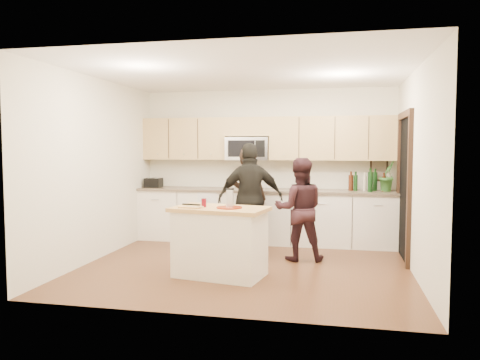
% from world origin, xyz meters
% --- Properties ---
extents(floor, '(4.50, 4.50, 0.00)m').
position_xyz_m(floor, '(0.00, 0.00, 0.00)').
color(floor, '#512D1B').
rests_on(floor, ground).
extents(room_shell, '(4.52, 4.02, 2.71)m').
position_xyz_m(room_shell, '(0.00, 0.00, 1.73)').
color(room_shell, beige).
rests_on(room_shell, ground).
extents(back_cabinetry, '(4.50, 0.66, 0.94)m').
position_xyz_m(back_cabinetry, '(0.00, 1.69, 0.47)').
color(back_cabinetry, white).
rests_on(back_cabinetry, ground).
extents(upper_cabinetry, '(4.50, 0.33, 0.75)m').
position_xyz_m(upper_cabinetry, '(0.03, 1.83, 1.84)').
color(upper_cabinetry, tan).
rests_on(upper_cabinetry, ground).
extents(microwave, '(0.76, 0.41, 0.40)m').
position_xyz_m(microwave, '(-0.31, 1.80, 1.65)').
color(microwave, silver).
rests_on(microwave, ground).
extents(doorway, '(0.06, 1.25, 2.20)m').
position_xyz_m(doorway, '(2.23, 0.90, 1.16)').
color(doorway, black).
rests_on(doorway, ground).
extents(framed_picture, '(0.30, 0.03, 0.38)m').
position_xyz_m(framed_picture, '(1.95, 1.98, 1.28)').
color(framed_picture, black).
rests_on(framed_picture, ground).
extents(dish_towel, '(0.34, 0.60, 0.48)m').
position_xyz_m(dish_towel, '(-0.95, 1.50, 0.80)').
color(dish_towel, white).
rests_on(dish_towel, ground).
extents(island, '(1.30, 0.89, 0.90)m').
position_xyz_m(island, '(-0.22, -0.57, 0.45)').
color(island, white).
rests_on(island, ground).
extents(red_plate, '(0.33, 0.33, 0.02)m').
position_xyz_m(red_plate, '(-0.08, -0.62, 0.91)').
color(red_plate, maroon).
rests_on(red_plate, island).
extents(box_grater, '(0.10, 0.06, 0.23)m').
position_xyz_m(box_grater, '(-0.09, -0.56, 1.03)').
color(box_grater, silver).
rests_on(box_grater, red_plate).
extents(drink_glass, '(0.06, 0.06, 0.11)m').
position_xyz_m(drink_glass, '(-0.43, -0.59, 0.96)').
color(drink_glass, maroon).
rests_on(drink_glass, island).
extents(cutting_board, '(0.31, 0.22, 0.02)m').
position_xyz_m(cutting_board, '(-0.57, -0.70, 0.91)').
color(cutting_board, tan).
rests_on(cutting_board, island).
extents(tongs, '(0.26, 0.07, 0.02)m').
position_xyz_m(tongs, '(-0.60, -0.58, 0.93)').
color(tongs, black).
rests_on(tongs, cutting_board).
extents(knife, '(0.23, 0.06, 0.01)m').
position_xyz_m(knife, '(-0.50, -0.74, 0.92)').
color(knife, silver).
rests_on(knife, cutting_board).
extents(toaster, '(0.29, 0.24, 0.17)m').
position_xyz_m(toaster, '(-2.05, 1.67, 1.03)').
color(toaster, black).
rests_on(toaster, back_cabinetry).
extents(bottle_cluster, '(0.70, 0.39, 0.39)m').
position_xyz_m(bottle_cluster, '(1.79, 1.71, 1.11)').
color(bottle_cluster, black).
rests_on(bottle_cluster, back_cabinetry).
extents(orchid, '(0.37, 0.38, 0.53)m').
position_xyz_m(orchid, '(2.07, 1.72, 1.21)').
color(orchid, '#336B2A').
rests_on(orchid, back_cabinetry).
extents(woman_left, '(0.69, 0.53, 1.68)m').
position_xyz_m(woman_left, '(-0.17, 1.07, 0.84)').
color(woman_left, black).
rests_on(woman_left, ground).
extents(woman_center, '(0.82, 0.68, 1.52)m').
position_xyz_m(woman_center, '(0.71, 0.52, 0.76)').
color(woman_center, black).
rests_on(woman_center, ground).
extents(woman_right, '(1.10, 0.74, 1.74)m').
position_xyz_m(woman_right, '(-0.07, 0.77, 0.87)').
color(woman_right, black).
rests_on(woman_right, ground).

